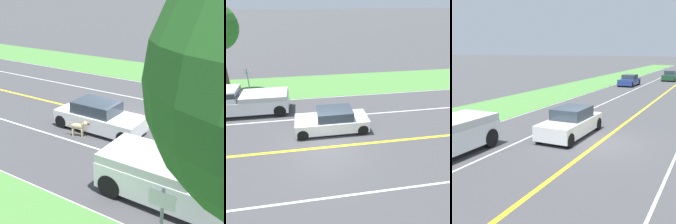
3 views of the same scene
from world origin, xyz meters
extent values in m
plane|color=#424244|center=(0.00, 0.00, 0.00)|extent=(400.00, 400.00, 0.00)
cube|color=yellow|center=(0.00, 0.00, 0.00)|extent=(0.18, 160.00, 0.01)
cube|color=white|center=(7.00, 0.00, 0.00)|extent=(0.14, 160.00, 0.01)
cube|color=white|center=(3.50, 0.00, 0.00)|extent=(0.10, 160.00, 0.01)
cube|color=white|center=(1.77, -0.52, 0.54)|extent=(1.77, 4.47, 0.71)
cube|color=#2D3842|center=(1.77, -0.69, 1.18)|extent=(1.52, 2.15, 0.56)
cylinder|color=black|center=(2.56, 1.29, 0.33)|extent=(0.22, 0.66, 0.66)
cylinder|color=black|center=(2.56, -2.32, 0.33)|extent=(0.22, 0.66, 0.66)
cylinder|color=black|center=(0.97, 1.29, 0.33)|extent=(0.22, 0.66, 0.66)
cylinder|color=black|center=(0.97, -2.32, 0.33)|extent=(0.22, 0.66, 0.66)
ellipsoid|color=#D1B784|center=(2.93, -1.01, 0.52)|extent=(0.41, 0.69, 0.28)
cylinder|color=#D1B784|center=(2.93, -0.77, 0.19)|extent=(0.07, 0.07, 0.38)
cylinder|color=#D1B784|center=(3.08, -1.21, 0.19)|extent=(0.07, 0.07, 0.38)
cylinder|color=#D1B784|center=(2.79, -0.82, 0.19)|extent=(0.07, 0.07, 0.38)
cylinder|color=#D1B784|center=(2.94, -1.25, 0.19)|extent=(0.07, 0.07, 0.38)
cylinder|color=#D1B784|center=(2.85, -0.75, 0.63)|extent=(0.19, 0.21, 0.18)
sphere|color=#D1B784|center=(2.81, -0.63, 0.69)|extent=(0.28, 0.28, 0.22)
ellipsoid|color=#331E14|center=(2.76, -0.49, 0.67)|extent=(0.13, 0.13, 0.09)
cone|color=tan|center=(2.87, -0.63, 0.77)|extent=(0.09, 0.09, 0.10)
cone|color=tan|center=(2.75, -0.66, 0.77)|extent=(0.09, 0.09, 0.10)
cylinder|color=#D1B784|center=(3.07, -1.42, 0.56)|extent=(0.13, 0.25, 0.25)
cube|color=beige|center=(5.11, 3.85, 1.32)|extent=(1.99, 3.19, 0.32)
cylinder|color=black|center=(6.04, 2.82, 0.42)|extent=(0.22, 0.85, 0.85)
cylinder|color=black|center=(4.18, 2.82, 0.42)|extent=(0.22, 0.85, 0.85)
cube|color=navy|center=(5.08, -24.28, 0.51)|extent=(1.77, 4.24, 0.67)
cube|color=#2D3842|center=(5.08, -24.45, 1.10)|extent=(1.52, 2.03, 0.51)
cylinder|color=black|center=(5.88, -22.56, 0.31)|extent=(0.22, 0.61, 0.61)
cylinder|color=black|center=(5.88, -26.00, 0.31)|extent=(0.22, 0.61, 0.61)
cylinder|color=black|center=(4.29, -22.56, 0.31)|extent=(0.22, 0.61, 0.61)
cylinder|color=black|center=(4.29, -26.00, 0.31)|extent=(0.22, 0.61, 0.61)
cube|color=#1E472D|center=(1.53, -33.33, 0.53)|extent=(1.76, 4.54, 0.70)
cube|color=#2D3842|center=(1.53, -33.51, 1.16)|extent=(1.51, 2.18, 0.54)
cylinder|color=black|center=(2.32, -31.50, 0.33)|extent=(0.22, 0.66, 0.66)
cylinder|color=black|center=(2.32, -35.17, 0.33)|extent=(0.22, 0.66, 0.66)
cylinder|color=black|center=(0.75, -31.50, 0.33)|extent=(0.22, 0.66, 0.66)
camera|label=1|loc=(13.39, 7.58, 6.52)|focal=50.00mm
camera|label=2|loc=(-9.92, 1.00, 7.39)|focal=35.00mm
camera|label=3|loc=(-4.86, 13.48, 4.33)|focal=50.00mm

